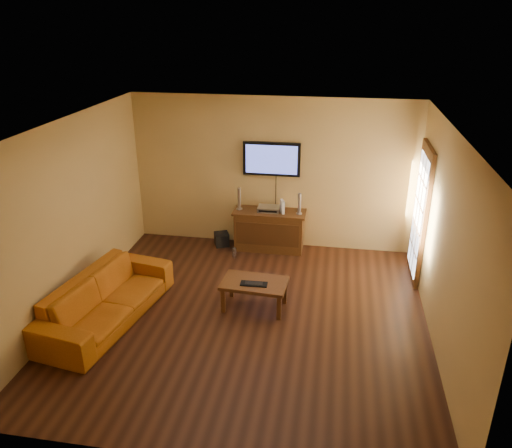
% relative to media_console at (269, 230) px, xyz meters
% --- Properties ---
extents(ground_plane, '(5.00, 5.00, 0.00)m').
position_rel_media_console_xyz_m(ground_plane, '(0.01, -2.25, -0.37)').
color(ground_plane, black).
rests_on(ground_plane, ground).
extents(room_walls, '(5.00, 5.00, 5.00)m').
position_rel_media_console_xyz_m(room_walls, '(0.01, -1.62, 1.32)').
color(room_walls, tan).
rests_on(room_walls, ground).
extents(french_door, '(0.07, 1.02, 2.22)m').
position_rel_media_console_xyz_m(french_door, '(2.46, -0.55, 0.68)').
color(french_door, '#44250F').
rests_on(french_door, ground).
extents(media_console, '(1.28, 0.49, 0.73)m').
position_rel_media_console_xyz_m(media_console, '(0.00, 0.00, 0.00)').
color(media_console, '#44250F').
rests_on(media_console, ground).
extents(television, '(1.00, 0.08, 0.59)m').
position_rel_media_console_xyz_m(television, '(0.00, 0.20, 1.26)').
color(television, black).
rests_on(television, ground).
extents(coffee_table, '(0.97, 0.62, 0.43)m').
position_rel_media_console_xyz_m(coffee_table, '(0.07, -1.98, -0.00)').
color(coffee_table, '#44250F').
rests_on(coffee_table, ground).
extents(sofa, '(1.02, 2.32, 0.88)m').
position_rel_media_console_xyz_m(sofa, '(-1.90, -2.61, 0.07)').
color(sofa, '#AA5812').
rests_on(sofa, ground).
extents(speaker_left, '(0.11, 0.11, 0.40)m').
position_rel_media_console_xyz_m(speaker_left, '(-0.55, 0.02, 0.55)').
color(speaker_left, silver).
rests_on(speaker_left, media_console).
extents(speaker_right, '(0.10, 0.10, 0.38)m').
position_rel_media_console_xyz_m(speaker_right, '(0.53, -0.03, 0.54)').
color(speaker_right, silver).
rests_on(speaker_right, media_console).
extents(av_receiver, '(0.38, 0.28, 0.09)m').
position_rel_media_console_xyz_m(av_receiver, '(-0.02, 0.02, 0.41)').
color(av_receiver, silver).
rests_on(av_receiver, media_console).
extents(game_console, '(0.10, 0.18, 0.23)m').
position_rel_media_console_xyz_m(game_console, '(0.23, -0.03, 0.48)').
color(game_console, white).
rests_on(game_console, media_console).
extents(subwoofer, '(0.32, 0.32, 0.25)m').
position_rel_media_console_xyz_m(subwoofer, '(-0.88, -0.01, -0.25)').
color(subwoofer, black).
rests_on(subwoofer, ground).
extents(bottle, '(0.07, 0.07, 0.20)m').
position_rel_media_console_xyz_m(bottle, '(-0.55, -0.46, -0.27)').
color(bottle, white).
rests_on(bottle, ground).
extents(keyboard, '(0.39, 0.15, 0.02)m').
position_rel_media_console_xyz_m(keyboard, '(0.07, -2.05, 0.07)').
color(keyboard, black).
rests_on(keyboard, coffee_table).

